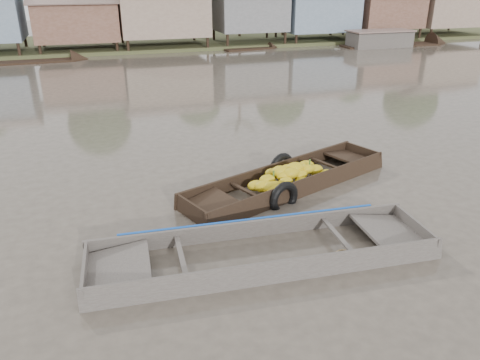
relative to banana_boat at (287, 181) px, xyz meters
name	(u,v)px	position (x,y,z in m)	size (l,w,h in m)	color
ground	(269,233)	(-1.33, -2.14, -0.19)	(120.00, 120.00, 0.00)	#4A4238
riverbank	(164,5)	(1.70, 29.72, 2.88)	(120.00, 12.47, 10.22)	#384723
banana_boat	(287,181)	(0.00, 0.00, 0.00)	(6.40, 3.61, 0.91)	black
viewer_boat	(263,255)	(-1.79, -3.00, -0.14)	(7.05, 2.28, 0.56)	#403A36
distant_boats	(319,49)	(11.90, 21.98, 0.04)	(47.03, 16.54, 1.38)	black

